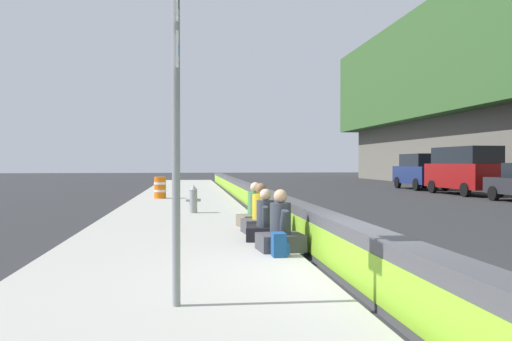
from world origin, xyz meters
TOP-DOWN VIEW (x-y plane):
  - ground_plane at (0.00, 0.00)m, footprint 160.00×160.00m
  - sidewalk_strip at (0.00, 2.65)m, footprint 80.00×4.40m
  - jersey_barrier at (0.00, 0.00)m, footprint 76.00×0.45m
  - route_sign_post at (-1.26, 2.49)m, footprint 0.44×0.09m
  - fire_hydrant at (9.27, 2.24)m, footprint 0.26×0.46m
  - seated_person_foreground at (2.12, 0.73)m, footprint 0.75×0.86m
  - seated_person_middle at (3.33, 0.82)m, footprint 0.76×0.85m
  - seated_person_rear at (4.48, 0.76)m, footprint 0.76×0.87m
  - seated_person_far at (5.56, 0.75)m, footprint 0.83×0.92m
  - backpack at (1.53, 0.85)m, footprint 0.32×0.28m
  - construction_barrel at (16.04, 3.66)m, footprint 0.54×0.54m
  - parked_car_midline at (18.78, -12.23)m, footprint 5.16×2.23m
  - parked_car_far at (24.29, -12.34)m, footprint 4.85×2.17m

SIDE VIEW (x-z plane):
  - ground_plane at x=0.00m, z-range 0.00..0.00m
  - sidewalk_strip at x=0.00m, z-range 0.00..0.14m
  - backpack at x=1.53m, z-range 0.13..0.53m
  - jersey_barrier at x=0.00m, z-range 0.00..0.85m
  - seated_person_middle at x=3.33m, z-range -0.06..0.99m
  - seated_person_far at x=5.56m, z-range -0.07..1.03m
  - seated_person_foreground at x=2.12m, z-range -0.07..1.04m
  - seated_person_rear at x=4.48m, z-range -0.07..1.05m
  - fire_hydrant at x=9.27m, z-range 0.15..1.03m
  - construction_barrel at x=16.04m, z-range 0.14..1.09m
  - parked_car_far at x=24.29m, z-range 0.04..2.32m
  - parked_car_midline at x=18.78m, z-range 0.07..2.63m
  - route_sign_post at x=-1.26m, z-range 0.41..4.01m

